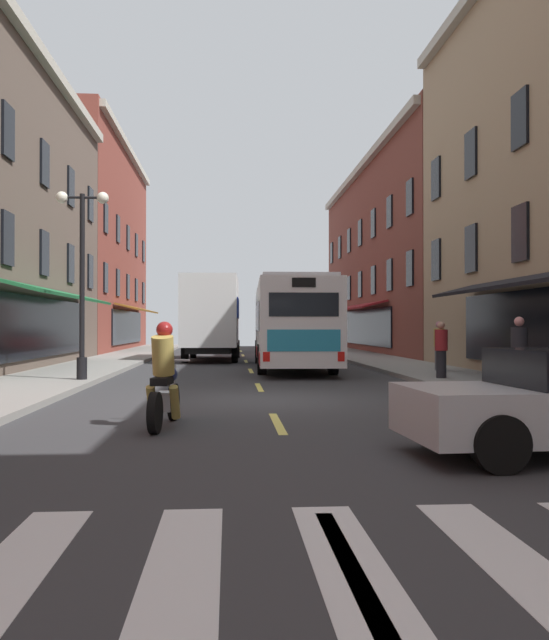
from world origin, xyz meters
The scene contains 12 objects.
ground_plane centered at (0.00, 0.00, -0.05)m, with size 34.80×80.00×0.10m, color #333335.
lane_centre_dashes centered at (0.00, -0.25, 0.00)m, with size 0.14×73.90×0.01m.
crosswalk_near centered at (0.00, -10.00, 0.00)m, with size 7.10×2.80×0.01m.
sidewalk_right centered at (5.90, 0.00, 0.07)m, with size 3.00×80.00×0.14m, color gray.
transit_bus centered at (1.57, 10.69, 1.70)m, with size 2.89×11.23×3.23m.
box_truck centered at (-1.55, 16.98, 1.99)m, with size 2.65×7.51×3.82m.
sedan_near centered at (-1.44, 28.27, 0.72)m, with size 2.05×4.70×1.42m.
motorcycle_rider centered at (-1.80, -3.79, 0.71)m, with size 0.64×2.07×1.66m.
pedestrian_mid centered at (6.15, 7.30, 0.96)m, with size 0.36×0.36×1.61m.
pedestrian_far centered at (5.67, 0.11, 0.99)m, with size 0.36×0.36×1.66m.
pedestrian_rear centered at (5.17, 4.05, 0.95)m, with size 0.36×0.36×1.58m.
street_lamp_twin centered at (-4.79, 4.18, 2.99)m, with size 1.42×0.32×5.13m.
Camera 1 is at (-0.80, -14.43, 1.58)m, focal length 37.71 mm.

